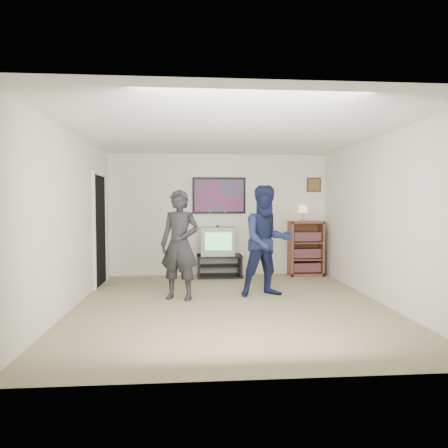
{
  "coord_description": "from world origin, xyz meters",
  "views": [
    {
      "loc": [
        -0.55,
        -5.76,
        1.49
      ],
      "look_at": [
        -0.03,
        0.77,
        1.15
      ],
      "focal_mm": 32.0,
      "sensor_mm": 36.0,
      "label": 1
    }
  ],
  "objects": [
    {
      "name": "bookshelf",
      "position": [
        1.78,
        2.28,
        0.56
      ],
      "size": [
        0.68,
        0.39,
        1.12
      ],
      "primitive_type": null,
      "color": "brown",
      "rests_on": "room_shell"
    },
    {
      "name": "person_short",
      "position": [
        0.64,
        0.54,
        0.89
      ],
      "size": [
        0.97,
        0.81,
        1.78
      ],
      "primitive_type": "imported",
      "rotation": [
        0.0,
        0.0,
        0.18
      ],
      "color": "#151C3B",
      "rests_on": "room_shell"
    },
    {
      "name": "controller_left",
      "position": [
        -0.77,
        0.63,
        1.2
      ],
      "size": [
        0.06,
        0.13,
        0.04
      ],
      "primitive_type": "cube",
      "rotation": [
        0.0,
        0.0,
        -0.18
      ],
      "color": "white",
      "rests_on": "person_tall"
    },
    {
      "name": "doorway",
      "position": [
        -2.23,
        1.6,
        1.0
      ],
      "size": [
        0.03,
        0.85,
        2.0
      ],
      "primitive_type": "cube",
      "color": "black",
      "rests_on": "room_shell"
    },
    {
      "name": "small_picture",
      "position": [
        2.0,
        2.48,
        1.88
      ],
      "size": [
        0.3,
        0.03,
        0.3
      ],
      "primitive_type": "cube",
      "color": "#311E0F",
      "rests_on": "room_shell"
    },
    {
      "name": "poster",
      "position": [
        0.0,
        2.48,
        1.65
      ],
      "size": [
        1.1,
        0.03,
        0.75
      ],
      "primitive_type": "cube",
      "color": "black",
      "rests_on": "room_shell"
    },
    {
      "name": "media_stand",
      "position": [
        -0.01,
        2.23,
        0.22
      ],
      "size": [
        0.9,
        0.51,
        0.45
      ],
      "rotation": [
        0.0,
        0.0,
        0.01
      ],
      "color": "black",
      "rests_on": "room_shell"
    },
    {
      "name": "controller_right",
      "position": [
        0.63,
        0.75,
        1.01
      ],
      "size": [
        0.04,
        0.11,
        0.03
      ],
      "primitive_type": "cube",
      "rotation": [
        0.0,
        0.0,
        -0.02
      ],
      "color": "white",
      "rests_on": "person_short"
    },
    {
      "name": "air_vent",
      "position": [
        -0.55,
        2.48,
        1.95
      ],
      "size": [
        0.28,
        0.02,
        0.14
      ],
      "primitive_type": "cube",
      "color": "white",
      "rests_on": "room_shell"
    },
    {
      "name": "room_shell",
      "position": [
        0.0,
        0.35,
        1.25
      ],
      "size": [
        4.51,
        5.0,
        2.51
      ],
      "color": "#867755",
      "rests_on": "ground"
    },
    {
      "name": "table_lamp",
      "position": [
        1.73,
        2.31,
        1.29
      ],
      "size": [
        0.21,
        0.21,
        0.34
      ],
      "primitive_type": null,
      "color": "beige",
      "rests_on": "bookshelf"
    },
    {
      "name": "person_tall",
      "position": [
        -0.75,
        0.41,
        0.85
      ],
      "size": [
        0.72,
        0.6,
        1.7
      ],
      "primitive_type": "imported",
      "rotation": [
        0.0,
        0.0,
        -0.35
      ],
      "color": "black",
      "rests_on": "room_shell"
    },
    {
      "name": "crt_television",
      "position": [
        -0.05,
        2.23,
        0.73
      ],
      "size": [
        0.68,
        0.58,
        0.56
      ],
      "primitive_type": null,
      "rotation": [
        0.0,
        0.0,
        -0.03
      ],
      "color": "gray",
      "rests_on": "media_stand"
    }
  ]
}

